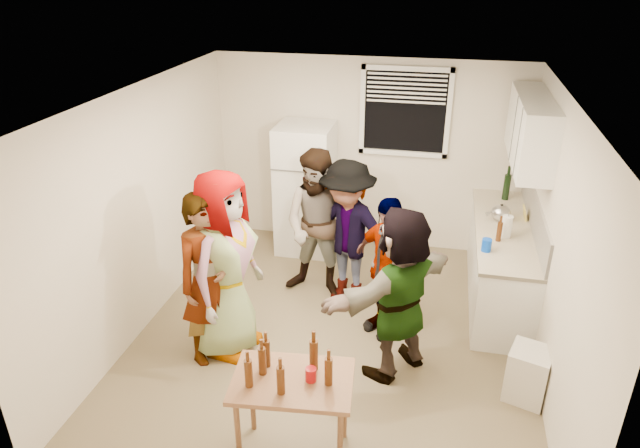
% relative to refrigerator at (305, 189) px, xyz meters
% --- Properties ---
extents(room, '(4.00, 4.50, 2.50)m').
position_rel_refrigerator_xyz_m(room, '(0.75, -1.88, -0.85)').
color(room, beige).
rests_on(room, ground).
extents(window, '(1.12, 0.10, 1.06)m').
position_rel_refrigerator_xyz_m(window, '(1.20, 0.33, 1.00)').
color(window, white).
rests_on(window, room).
extents(refrigerator, '(0.70, 0.70, 1.70)m').
position_rel_refrigerator_xyz_m(refrigerator, '(0.00, 0.00, 0.00)').
color(refrigerator, white).
rests_on(refrigerator, ground).
extents(counter_lower, '(0.60, 2.20, 0.86)m').
position_rel_refrigerator_xyz_m(counter_lower, '(2.45, -0.73, -0.42)').
color(counter_lower, white).
rests_on(counter_lower, ground).
extents(countertop, '(0.64, 2.22, 0.04)m').
position_rel_refrigerator_xyz_m(countertop, '(2.45, -0.73, 0.03)').
color(countertop, beige).
rests_on(countertop, counter_lower).
extents(backsplash, '(0.03, 2.20, 0.36)m').
position_rel_refrigerator_xyz_m(backsplash, '(2.74, -0.73, 0.23)').
color(backsplash, beige).
rests_on(backsplash, countertop).
extents(upper_cabinets, '(0.34, 1.60, 0.70)m').
position_rel_refrigerator_xyz_m(upper_cabinets, '(2.58, -0.53, 1.10)').
color(upper_cabinets, white).
rests_on(upper_cabinets, room).
extents(kettle, '(0.31, 0.28, 0.21)m').
position_rel_refrigerator_xyz_m(kettle, '(2.40, -0.56, 0.05)').
color(kettle, silver).
rests_on(kettle, countertop).
extents(paper_towel, '(0.11, 0.11, 0.24)m').
position_rel_refrigerator_xyz_m(paper_towel, '(2.43, -0.99, 0.05)').
color(paper_towel, white).
rests_on(paper_towel, countertop).
extents(wine_bottle, '(0.08, 0.08, 0.32)m').
position_rel_refrigerator_xyz_m(wine_bottle, '(2.50, 0.08, 0.05)').
color(wine_bottle, black).
rests_on(wine_bottle, countertop).
extents(beer_bottle_counter, '(0.05, 0.05, 0.21)m').
position_rel_refrigerator_xyz_m(beer_bottle_counter, '(2.35, -1.10, 0.05)').
color(beer_bottle_counter, '#47230C').
rests_on(beer_bottle_counter, countertop).
extents(blue_cup, '(0.10, 0.10, 0.13)m').
position_rel_refrigerator_xyz_m(blue_cup, '(2.22, -1.36, 0.05)').
color(blue_cup, blue).
rests_on(blue_cup, countertop).
extents(picture_frame, '(0.02, 0.17, 0.14)m').
position_rel_refrigerator_xyz_m(picture_frame, '(2.67, -0.47, 0.12)').
color(picture_frame, '#E1C54F').
rests_on(picture_frame, countertop).
extents(trash_bin, '(0.43, 0.43, 0.50)m').
position_rel_refrigerator_xyz_m(trash_bin, '(2.62, -2.40, -0.60)').
color(trash_bin, silver).
rests_on(trash_bin, ground).
extents(beer_bottle_table, '(0.07, 0.07, 0.26)m').
position_rel_refrigerator_xyz_m(beer_bottle_table, '(0.88, -3.34, -0.09)').
color(beer_bottle_table, '#47230C').
rests_on(beer_bottle_table, serving_table).
extents(red_cup, '(0.08, 0.08, 0.11)m').
position_rel_refrigerator_xyz_m(red_cup, '(0.89, -3.47, -0.09)').
color(red_cup, '#A50C0F').
rests_on(red_cup, serving_table).
extents(guest_grey, '(2.05, 1.30, 0.60)m').
position_rel_refrigerator_xyz_m(guest_grey, '(-0.23, -2.29, -0.85)').
color(guest_grey, '#999999').
rests_on(guest_grey, ground).
extents(guest_stripe, '(1.77, 1.52, 0.41)m').
position_rel_refrigerator_xyz_m(guest_stripe, '(-0.34, -2.43, -0.85)').
color(guest_stripe, '#141933').
rests_on(guest_stripe, ground).
extents(guest_back_left, '(1.08, 1.85, 0.66)m').
position_rel_refrigerator_xyz_m(guest_back_left, '(0.43, -1.09, -0.85)').
color(guest_back_left, brown).
rests_on(guest_back_left, ground).
extents(guest_back_right, '(1.68, 1.98, 0.63)m').
position_rel_refrigerator_xyz_m(guest_back_right, '(0.75, -1.16, -0.85)').
color(guest_back_right, '#3D3D42').
rests_on(guest_back_right, ground).
extents(guest_black, '(1.69, 1.74, 0.37)m').
position_rel_refrigerator_xyz_m(guest_black, '(1.25, -1.67, -0.85)').
color(guest_black, black).
rests_on(guest_black, ground).
extents(guest_orange, '(2.29, 2.27, 0.50)m').
position_rel_refrigerator_xyz_m(guest_orange, '(1.43, -2.26, -0.85)').
color(guest_orange, '#C77743').
rests_on(guest_orange, ground).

